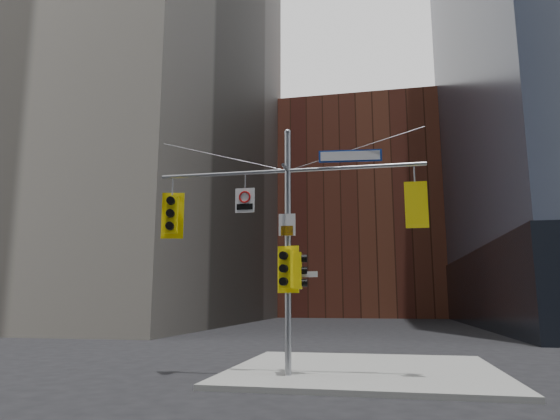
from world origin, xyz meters
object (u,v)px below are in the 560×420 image
at_px(traffic_light_west_arm, 172,215).
at_px(regulatory_sign_arm, 245,200).
at_px(street_sign_blade, 350,156).
at_px(signal_assembly, 288,223).
at_px(traffic_light_east_arm, 416,206).
at_px(traffic_light_pole_front, 286,269).
at_px(traffic_light_pole_side, 299,271).

distance_m(traffic_light_west_arm, regulatory_sign_arm, 2.38).
bearing_deg(street_sign_blade, regulatory_sign_arm, 174.81).
height_order(traffic_light_west_arm, regulatory_sign_arm, traffic_light_west_arm).
height_order(traffic_light_west_arm, street_sign_blade, street_sign_blade).
bearing_deg(signal_assembly, traffic_light_east_arm, 0.01).
distance_m(traffic_light_west_arm, street_sign_blade, 5.73).
bearing_deg(traffic_light_pole_front, street_sign_blade, 17.30).
distance_m(traffic_light_east_arm, traffic_light_pole_side, 3.76).
height_order(signal_assembly, street_sign_blade, signal_assembly).
distance_m(signal_assembly, traffic_light_pole_side, 1.42).
height_order(signal_assembly, traffic_light_pole_front, signal_assembly).
xyz_separation_m(traffic_light_west_arm, traffic_light_pole_side, (3.98, -0.00, -1.77)).
bearing_deg(traffic_light_east_arm, signal_assembly, -1.58).
bearing_deg(traffic_light_east_arm, traffic_light_pole_side, -1.76).
xyz_separation_m(signal_assembly, regulatory_sign_arm, (-1.31, -0.02, 0.76)).
relative_size(signal_assembly, traffic_light_pole_front, 5.99).
bearing_deg(traffic_light_pole_side, traffic_light_west_arm, 85.45).
bearing_deg(street_sign_blade, signal_assembly, 174.48).
height_order(traffic_light_east_arm, street_sign_blade, street_sign_blade).
relative_size(traffic_light_pole_side, street_sign_blade, 0.57).
height_order(traffic_light_east_arm, regulatory_sign_arm, regulatory_sign_arm).
height_order(traffic_light_pole_side, street_sign_blade, street_sign_blade).
distance_m(traffic_light_east_arm, traffic_light_pole_front, 4.04).
relative_size(signal_assembly, traffic_light_west_arm, 5.53).
distance_m(traffic_light_pole_front, regulatory_sign_arm, 2.49).
relative_size(traffic_light_east_arm, street_sign_blade, 0.71).
distance_m(traffic_light_pole_side, regulatory_sign_arm, 2.69).
bearing_deg(traffic_light_pole_front, regulatory_sign_arm, 178.37).
xyz_separation_m(traffic_light_pole_side, traffic_light_pole_front, (-0.32, -0.28, 0.04)).
bearing_deg(signal_assembly, regulatory_sign_arm, -179.11).
distance_m(signal_assembly, traffic_light_pole_front, 1.37).
relative_size(traffic_light_west_arm, traffic_light_pole_front, 1.08).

